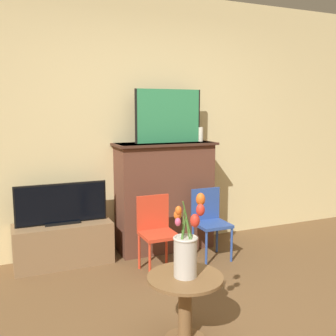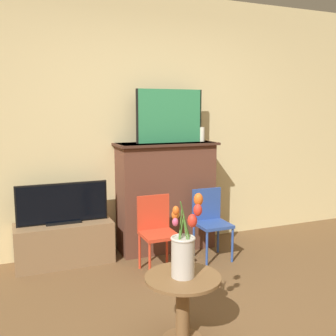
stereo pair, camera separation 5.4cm
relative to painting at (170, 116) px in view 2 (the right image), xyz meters
name	(u,v)px [view 2 (the right image)]	position (x,y,z in m)	size (l,w,h in m)	color
wall_back	(144,123)	(-0.21, 0.21, -0.08)	(8.00, 0.06, 2.70)	beige
fireplace_mantel	(166,195)	(-0.05, -0.01, -0.84)	(1.07, 0.41, 1.15)	brown
painting	(170,116)	(0.00, 0.00, 0.00)	(0.73, 0.03, 0.55)	black
mantel_candle	(202,134)	(0.38, -0.01, -0.20)	(0.06, 0.06, 0.15)	silver
tv_stand	(64,243)	(-1.13, -0.02, -1.22)	(0.93, 0.37, 0.41)	olive
tv_monitor	(63,204)	(-1.13, -0.02, -0.83)	(0.86, 0.12, 0.39)	black
chair_red	(157,228)	(-0.35, -0.51, -1.02)	(0.32, 0.32, 0.70)	red
chair_blue	(210,219)	(0.27, -0.43, -1.02)	(0.32, 0.32, 0.70)	#2D4C99
side_table	(183,299)	(-0.60, -1.66, -1.13)	(0.49, 0.49, 0.45)	brown
vase_tulips	(184,249)	(-0.60, -1.67, -0.79)	(0.23, 0.22, 0.53)	beige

